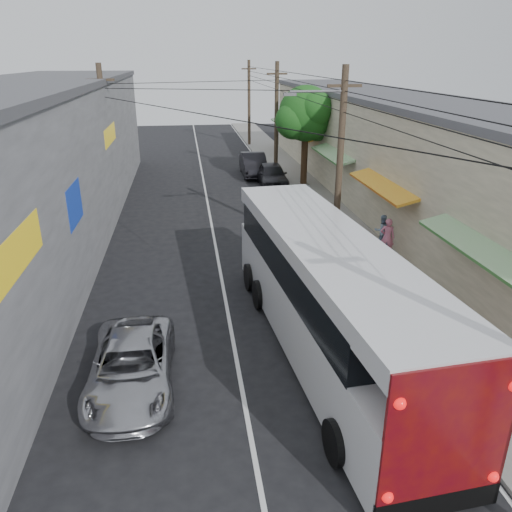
# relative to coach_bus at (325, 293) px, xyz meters

# --- Properties ---
(ground) EXTENTS (120.00, 120.00, 0.00)m
(ground) POSITION_rel_coach_bus_xyz_m (-2.66, -5.60, -1.86)
(ground) COLOR black
(ground) RESTS_ON ground
(sidewalk) EXTENTS (3.00, 80.00, 0.12)m
(sidewalk) POSITION_rel_coach_bus_xyz_m (3.84, 14.40, -1.80)
(sidewalk) COLOR slate
(sidewalk) RESTS_ON ground
(building_right) EXTENTS (7.09, 40.00, 6.25)m
(building_right) POSITION_rel_coach_bus_xyz_m (8.33, 16.40, 1.29)
(building_right) COLOR beige
(building_right) RESTS_ON ground
(building_left) EXTENTS (7.20, 36.00, 7.25)m
(building_left) POSITION_rel_coach_bus_xyz_m (-11.16, 12.40, 1.79)
(building_left) COLOR gray
(building_left) RESTS_ON ground
(utility_poles) EXTENTS (11.80, 45.28, 8.00)m
(utility_poles) POSITION_rel_coach_bus_xyz_m (0.47, 14.73, 2.27)
(utility_poles) COLOR #473828
(utility_poles) RESTS_ON ground
(street_tree) EXTENTS (4.40, 4.00, 6.60)m
(street_tree) POSITION_rel_coach_bus_xyz_m (4.21, 20.42, 2.81)
(street_tree) COLOR #3F2B19
(street_tree) RESTS_ON ground
(coach_bus) EXTENTS (3.68, 12.65, 3.60)m
(coach_bus) POSITION_rel_coach_bus_xyz_m (0.00, 0.00, 0.00)
(coach_bus) COLOR silver
(coach_bus) RESTS_ON ground
(jeepney) EXTENTS (2.19, 4.74, 1.32)m
(jeepney) POSITION_rel_coach_bus_xyz_m (-5.53, -1.18, -1.20)
(jeepney) COLOR #ACACB2
(jeepney) RESTS_ON ground
(parked_suv) EXTENTS (2.37, 5.71, 1.65)m
(parked_suv) POSITION_rel_coach_bus_xyz_m (1.94, 11.29, -1.04)
(parked_suv) COLOR #93959B
(parked_suv) RESTS_ON ground
(parked_car_mid) EXTENTS (1.97, 4.65, 1.57)m
(parked_car_mid) POSITION_rel_coach_bus_xyz_m (1.94, 20.40, -1.08)
(parked_car_mid) COLOR #242328
(parked_car_mid) RESTS_ON ground
(parked_car_far) EXTENTS (1.76, 4.96, 1.63)m
(parked_car_far) POSITION_rel_coach_bus_xyz_m (1.14, 23.95, -1.05)
(parked_car_far) COLOR black
(parked_car_far) RESTS_ON ground
(pedestrian_near) EXTENTS (0.74, 0.62, 1.71)m
(pedestrian_near) POSITION_rel_coach_bus_xyz_m (4.66, 6.70, -0.89)
(pedestrian_near) COLOR #CA6B8A
(pedestrian_near) RESTS_ON sidewalk
(pedestrian_far) EXTENTS (0.72, 0.57, 1.46)m
(pedestrian_far) POSITION_rel_coach_bus_xyz_m (4.94, 8.02, -1.01)
(pedestrian_far) COLOR #87A4C5
(pedestrian_far) RESTS_ON sidewalk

